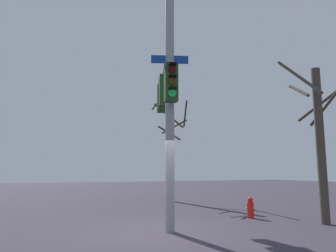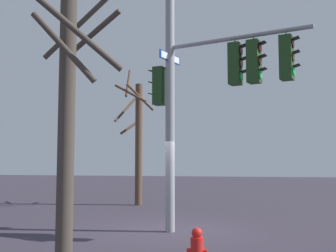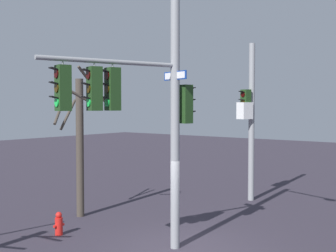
{
  "view_description": "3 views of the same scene",
  "coord_description": "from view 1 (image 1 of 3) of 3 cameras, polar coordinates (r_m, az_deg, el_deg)",
  "views": [
    {
      "loc": [
        8.1,
        -3.36,
        1.65
      ],
      "look_at": [
        0.24,
        0.04,
        2.88
      ],
      "focal_mm": 33.63,
      "sensor_mm": 36.0,
      "label": 1
    },
    {
      "loc": [
        -2.22,
        11.54,
        1.96
      ],
      "look_at": [
        0.07,
        -0.07,
        2.96
      ],
      "focal_mm": 43.9,
      "sensor_mm": 36.0,
      "label": 2
    },
    {
      "loc": [
        -10.18,
        -7.42,
        4.06
      ],
      "look_at": [
        -0.54,
        0.08,
        3.51
      ],
      "focal_mm": 48.22,
      "sensor_mm": 36.0,
      "label": 3
    }
  ],
  "objects": [
    {
      "name": "ground_plane",
      "position": [
        8.93,
        -0.9,
        -18.79
      ],
      "size": [
        80.0,
        80.0,
        0.0
      ],
      "primitive_type": "plane",
      "color": "#332D38"
    },
    {
      "name": "main_signal_pole_assembly",
      "position": [
        10.18,
        -0.83,
        8.4
      ],
      "size": [
        4.44,
        4.04,
        8.36
      ],
      "rotation": [
        0.0,
        0.0,
        2.82
      ],
      "color": "gray",
      "rests_on": "ground"
    },
    {
      "name": "fire_hydrant",
      "position": [
        11.9,
        14.69,
        -14.18
      ],
      "size": [
        0.38,
        0.24,
        0.73
      ],
      "color": "red",
      "rests_on": "ground"
    },
    {
      "name": "bare_tree_behind_pole",
      "position": [
        11.32,
        25.66,
        -1.73
      ],
      "size": [
        1.92,
        1.94,
        5.42
      ],
      "color": "#423A32",
      "rests_on": "ground"
    },
    {
      "name": "bare_tree_corner",
      "position": [
        17.79,
        0.39,
        -3.69
      ],
      "size": [
        2.37,
        2.38,
        6.01
      ],
      "color": "#45392A",
      "rests_on": "ground"
    }
  ]
}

